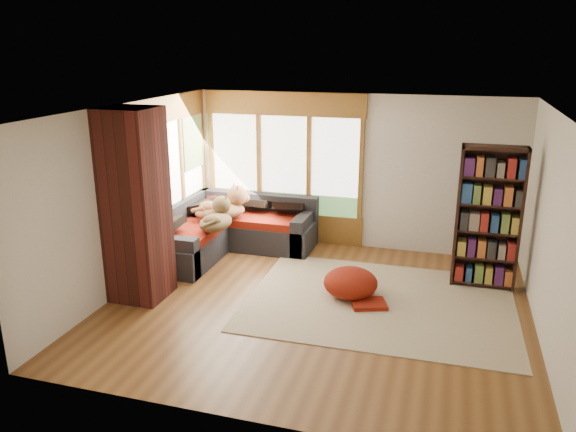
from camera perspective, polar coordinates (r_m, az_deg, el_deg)
The scene contains 17 objects.
floor at distance 7.62m, azimuth 2.86°, elevation -9.14°, with size 5.50×5.50×0.00m, color brown.
ceiling at distance 6.87m, azimuth 3.19°, elevation 10.69°, with size 5.50×5.50×0.00m, color white.
wall_back at distance 9.51m, azimuth 6.56°, elevation 4.46°, with size 5.50×0.04×2.60m, color silver.
wall_front at distance 4.89m, azimuth -3.94°, elevation -7.92°, with size 5.50×0.04×2.60m, color silver.
wall_left at distance 8.19m, azimuth -16.03°, elevation 1.84°, with size 0.04×5.00×2.60m, color silver.
wall_right at distance 7.06m, azimuth 25.27°, elevation -1.60°, with size 0.04×5.00×2.60m, color silver.
windows_back at distance 9.74m, azimuth -0.45°, elevation 5.18°, with size 2.82×0.10×1.90m.
windows_left at distance 9.17m, azimuth -11.95°, elevation 4.05°, with size 0.10×2.62×1.90m.
roller_blind at distance 9.80m, azimuth -9.65°, elevation 7.40°, with size 0.03×0.72×0.90m, color #738E50.
brick_chimney at distance 7.73m, azimuth -15.20°, elevation 1.00°, with size 0.70×0.70×2.60m, color #471914.
sectional_sofa at distance 9.56m, azimuth -6.11°, elevation -1.66°, with size 2.20×2.20×0.80m.
area_rug at distance 7.81m, azimuth 9.31°, elevation -8.61°, with size 3.54×2.71×0.01m, color silver.
bookshelf at distance 8.34m, azimuth 19.66°, elevation -0.21°, with size 0.88×0.29×2.05m.
pouf at distance 7.85m, azimuth 6.37°, elevation -6.68°, with size 0.75×0.75×0.40m, color maroon.
dog_tan at distance 9.34m, azimuth -6.50°, elevation 0.94°, with size 0.99×0.95×0.49m.
dog_brindle at distance 8.87m, azimuth -7.20°, elevation -0.20°, with size 0.50×0.79×0.42m.
throw_pillows at distance 9.53m, azimuth -5.66°, elevation 1.40°, with size 1.98×1.68×0.45m.
Camera 1 is at (1.57, -6.65, 3.37)m, focal length 35.00 mm.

